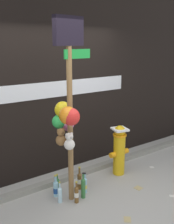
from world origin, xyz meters
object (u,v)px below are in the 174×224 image
object	(u,v)px
bottle_6	(77,194)
bottle_0	(56,188)
bottle_2	(85,185)
bottle_3	(57,184)
bottle_1	(80,180)
bottle_4	(83,187)
memorial_post	(67,107)
bottle_5	(60,194)
fire_hydrant	(119,149)

from	to	relation	value
bottle_6	bottle_0	bearing A→B (deg)	117.65
bottle_0	bottle_2	size ratio (longest dim) A/B	1.05
bottle_2	bottle_3	world-z (taller)	bottle_2
bottle_1	bottle_4	bearing A→B (deg)	-110.73
bottle_1	bottle_4	xyz separation A→B (m)	(-0.09, -0.23, 0.02)
memorial_post	bottle_5	xyz separation A→B (m)	(-0.14, 0.01, -1.26)
bottle_1	bottle_3	distance (m)	0.35
bottle_5	bottle_6	world-z (taller)	bottle_6
memorial_post	fire_hydrant	size ratio (longest dim) A/B	2.89
memorial_post	bottle_0	distance (m)	1.28
bottle_2	bottle_4	size ratio (longest dim) A/B	0.81
memorial_post	bottle_3	xyz separation A→B (m)	(-0.02, 0.30, -1.27)
fire_hydrant	bottle_2	bearing A→B (deg)	-168.84
bottle_1	bottle_2	size ratio (longest dim) A/B	1.14
memorial_post	bottle_1	xyz separation A→B (m)	(0.29, 0.15, -1.24)
fire_hydrant	bottle_2	world-z (taller)	fire_hydrant
bottle_1	bottle_5	size ratio (longest dim) A/B	1.16
memorial_post	bottle_6	xyz separation A→B (m)	(0.05, -0.13, -1.25)
bottle_3	bottle_5	xyz separation A→B (m)	(-0.11, -0.29, 0.02)
bottle_3	bottle_0	bearing A→B (deg)	-127.50
fire_hydrant	bottle_6	xyz separation A→B (m)	(-1.07, -0.31, -0.33)
fire_hydrant	bottle_0	distance (m)	1.28
memorial_post	bottle_4	distance (m)	1.24
fire_hydrant	bottle_1	distance (m)	0.89
bottle_0	bottle_3	bearing A→B (deg)	52.50
fire_hydrant	bottle_5	bearing A→B (deg)	-172.49
bottle_0	bottle_4	size ratio (longest dim) A/B	0.85
memorial_post	bottle_2	size ratio (longest dim) A/B	7.82
bottle_5	bottle_2	bearing A→B (deg)	0.52
fire_hydrant	bottle_5	world-z (taller)	fire_hydrant
bottle_1	bottle_0	bearing A→B (deg)	175.10
memorial_post	bottle_3	bearing A→B (deg)	94.41
bottle_1	bottle_6	xyz separation A→B (m)	(-0.23, -0.28, -0.01)
fire_hydrant	bottle_1	xyz separation A→B (m)	(-0.83, -0.03, -0.31)
bottle_3	bottle_6	bearing A→B (deg)	-79.82
bottle_0	bottle_2	world-z (taller)	bottle_0
fire_hydrant	bottle_2	distance (m)	0.90
bottle_4	bottle_5	distance (m)	0.35
bottle_2	bottle_0	bearing A→B (deg)	157.83
bottle_1	bottle_2	world-z (taller)	bottle_1
fire_hydrant	bottle_4	world-z (taller)	fire_hydrant
bottle_2	bottle_5	xyz separation A→B (m)	(-0.44, -0.00, 0.00)
bottle_6	bottle_4	bearing A→B (deg)	17.52
fire_hydrant	bottle_5	size ratio (longest dim) A/B	2.73
bottle_5	bottle_6	xyz separation A→B (m)	(0.19, -0.14, 0.01)
bottle_5	bottle_1	bearing A→B (deg)	17.85
memorial_post	bottle_6	world-z (taller)	memorial_post
bottle_0	bottle_6	world-z (taller)	bottle_0
bottle_0	memorial_post	bearing A→B (deg)	-58.97
fire_hydrant	bottle_0	world-z (taller)	fire_hydrant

